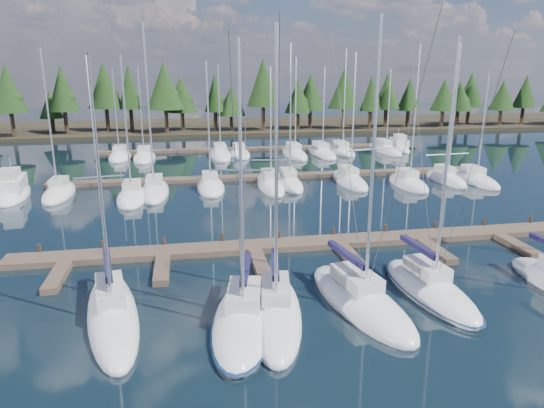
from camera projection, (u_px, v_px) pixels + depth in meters
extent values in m
plane|color=black|center=(299.00, 200.00, 45.66)|extent=(260.00, 260.00, 0.00)
cube|color=#2B2518|center=(234.00, 126.00, 102.47)|extent=(220.00, 30.00, 0.60)
cube|color=brown|center=(337.00, 241.00, 34.22)|extent=(44.00, 2.00, 0.40)
cube|color=brown|center=(57.00, 277.00, 28.34)|extent=(0.90, 4.00, 0.40)
cube|color=brown|center=(162.00, 270.00, 29.35)|extent=(0.90, 4.00, 0.40)
cube|color=brown|center=(260.00, 263.00, 30.37)|extent=(0.90, 4.00, 0.40)
cube|color=brown|center=(351.00, 257.00, 31.38)|extent=(0.90, 4.00, 0.40)
cube|color=brown|center=(437.00, 251.00, 32.39)|extent=(0.90, 4.00, 0.40)
cube|color=brown|center=(517.00, 246.00, 33.40)|extent=(0.90, 4.00, 0.40)
cylinder|color=#31241B|center=(39.00, 251.00, 31.73)|extent=(0.26, 0.26, 0.90)
cylinder|color=#31241B|center=(103.00, 247.00, 32.41)|extent=(0.26, 0.26, 0.90)
cylinder|color=#31241B|center=(164.00, 244.00, 33.08)|extent=(0.26, 0.26, 0.90)
cylinder|color=#31241B|center=(223.00, 240.00, 33.75)|extent=(0.26, 0.26, 0.90)
cylinder|color=#31241B|center=(279.00, 237.00, 34.43)|extent=(0.26, 0.26, 0.90)
cylinder|color=#31241B|center=(333.00, 233.00, 35.10)|extent=(0.26, 0.26, 0.90)
cylinder|color=#31241B|center=(385.00, 230.00, 35.78)|extent=(0.26, 0.26, 0.90)
cylinder|color=#31241B|center=(435.00, 227.00, 36.45)|extent=(0.26, 0.26, 0.90)
cylinder|color=#31241B|center=(484.00, 225.00, 37.12)|extent=(0.26, 0.26, 0.90)
cylinder|color=#31241B|center=(530.00, 222.00, 37.80)|extent=(0.26, 0.26, 0.90)
cube|color=brown|center=(279.00, 176.00, 55.08)|extent=(50.00, 1.80, 0.40)
cube|color=brown|center=(254.00, 149.00, 74.05)|extent=(46.00, 1.80, 0.40)
ellipsoid|color=silver|center=(113.00, 316.00, 23.94)|extent=(4.19, 10.56, 1.90)
cube|color=beige|center=(110.00, 290.00, 24.08)|extent=(1.88, 3.48, 0.70)
cylinder|color=silver|center=(100.00, 189.00, 21.70)|extent=(0.19, 0.19, 11.49)
cylinder|color=silver|center=(108.00, 267.00, 24.99)|extent=(0.93, 4.48, 0.12)
cube|color=#18153A|center=(107.00, 264.00, 24.95)|extent=(1.12, 4.32, 0.30)
cylinder|color=silver|center=(99.00, 177.00, 21.55)|extent=(2.13, 0.45, 0.07)
cylinder|color=#3F3F44|center=(102.00, 205.00, 19.74)|extent=(0.82, 4.39, 11.80)
cylinder|color=#3F3F44|center=(99.00, 180.00, 24.20)|extent=(1.01, 5.40, 11.81)
ellipsoid|color=silver|center=(244.00, 321.00, 23.52)|extent=(4.59, 9.31, 1.90)
cube|color=beige|center=(244.00, 294.00, 23.62)|extent=(2.13, 3.11, 0.70)
cylinder|color=silver|center=(241.00, 184.00, 21.22)|extent=(0.19, 0.19, 12.20)
cylinder|color=silver|center=(246.00, 271.00, 24.45)|extent=(0.87, 3.87, 0.12)
cube|color=#18153A|center=(246.00, 269.00, 24.41)|extent=(1.07, 3.74, 0.30)
cylinder|color=silver|center=(241.00, 170.00, 21.05)|extent=(2.60, 0.58, 0.07)
cylinder|color=#3F3F44|center=(237.00, 198.00, 19.41)|extent=(0.77, 3.79, 12.51)
cylinder|color=#3F3F44|center=(245.00, 176.00, 23.53)|extent=(0.95, 4.67, 12.51)
ellipsoid|color=#0E2448|center=(244.00, 320.00, 23.50)|extent=(4.78, 9.68, 0.18)
ellipsoid|color=silver|center=(276.00, 315.00, 24.11)|extent=(3.96, 9.45, 1.90)
cube|color=beige|center=(276.00, 289.00, 24.22)|extent=(1.84, 3.12, 0.70)
cylinder|color=silver|center=(276.00, 174.00, 21.71)|extent=(0.18, 0.18, 12.81)
cylinder|color=silver|center=(275.00, 266.00, 25.08)|extent=(0.76, 4.00, 0.12)
cube|color=#18153A|center=(275.00, 263.00, 25.04)|extent=(0.96, 3.86, 0.30)
cylinder|color=silver|center=(276.00, 160.00, 21.54)|extent=(2.26, 0.43, 0.07)
cylinder|color=#3F3F44|center=(277.00, 188.00, 19.86)|extent=(0.66, 3.92, 13.12)
cylinder|color=#3F3F44|center=(275.00, 167.00, 24.09)|extent=(0.81, 4.83, 13.12)
ellipsoid|color=silver|center=(360.00, 302.00, 25.37)|extent=(4.56, 9.77, 1.90)
cube|color=beige|center=(357.00, 278.00, 25.48)|extent=(2.12, 3.25, 0.70)
cylinder|color=silver|center=(373.00, 163.00, 22.93)|extent=(0.19, 0.19, 13.31)
cylinder|color=silver|center=(347.00, 257.00, 26.29)|extent=(0.86, 4.09, 0.12)
cube|color=#18153A|center=(347.00, 255.00, 26.25)|extent=(1.05, 3.95, 0.30)
cylinder|color=silver|center=(374.00, 149.00, 22.75)|extent=(2.61, 0.54, 0.07)
cylinder|color=#3F3F44|center=(397.00, 175.00, 21.15)|extent=(0.76, 4.01, 13.62)
cylinder|color=#3F3F44|center=(347.00, 158.00, 25.22)|extent=(0.92, 4.93, 13.62)
ellipsoid|color=silver|center=(429.00, 291.00, 26.64)|extent=(3.38, 8.56, 1.90)
cube|color=beige|center=(427.00, 268.00, 26.70)|extent=(1.70, 2.79, 0.70)
cylinder|color=silver|center=(446.00, 167.00, 24.35)|extent=(0.17, 0.17, 12.44)
cylinder|color=silver|center=(418.00, 249.00, 27.44)|extent=(0.43, 3.68, 0.12)
cube|color=#18153A|center=(419.00, 247.00, 27.39)|extent=(0.65, 3.53, 0.30)
cylinder|color=silver|center=(448.00, 154.00, 24.18)|extent=(2.41, 0.28, 0.07)
cylinder|color=#3F3F44|center=(469.00, 177.00, 22.71)|extent=(0.34, 3.61, 12.75)
cylinder|color=#3F3F44|center=(422.00, 162.00, 26.45)|extent=(0.41, 4.45, 12.75)
ellipsoid|color=#0E2448|center=(429.00, 290.00, 26.62)|extent=(3.52, 8.90, 0.18)
ellipsoid|color=silver|center=(59.00, 194.00, 47.32)|extent=(2.60, 7.96, 1.90)
cube|color=beige|center=(59.00, 181.00, 47.37)|extent=(1.43, 2.55, 0.70)
cylinder|color=silver|center=(49.00, 120.00, 44.98)|extent=(0.16, 0.16, 12.85)
ellipsoid|color=silver|center=(132.00, 198.00, 45.93)|extent=(2.77, 7.88, 1.90)
cube|color=beige|center=(132.00, 185.00, 45.98)|extent=(1.52, 2.52, 0.70)
cylinder|color=silver|center=(126.00, 125.00, 43.69)|extent=(0.16, 0.16, 12.16)
ellipsoid|color=silver|center=(155.00, 192.00, 48.03)|extent=(2.76, 9.09, 1.90)
cube|color=beige|center=(154.00, 180.00, 48.14)|extent=(1.52, 2.91, 0.70)
cylinder|color=silver|center=(149.00, 107.00, 45.35)|extent=(0.16, 0.16, 15.03)
ellipsoid|color=silver|center=(211.00, 188.00, 49.86)|extent=(2.82, 7.71, 1.90)
cube|color=beige|center=(210.00, 176.00, 49.91)|extent=(1.55, 2.47, 0.70)
cylinder|color=silver|center=(209.00, 123.00, 47.70)|extent=(0.16, 0.16, 11.70)
ellipsoid|color=silver|center=(270.00, 186.00, 50.69)|extent=(2.52, 9.36, 1.90)
cube|color=beige|center=(269.00, 174.00, 50.82)|extent=(1.38, 3.00, 0.70)
cylinder|color=silver|center=(271.00, 125.00, 48.52)|extent=(0.16, 0.16, 11.16)
ellipsoid|color=silver|center=(289.00, 184.00, 51.50)|extent=(2.46, 8.37, 1.90)
cube|color=beige|center=(288.00, 172.00, 51.58)|extent=(1.35, 2.68, 0.70)
cylinder|color=silver|center=(291.00, 113.00, 49.08)|extent=(0.16, 0.16, 13.37)
ellipsoid|color=silver|center=(349.00, 182.00, 52.65)|extent=(2.69, 9.20, 1.90)
cube|color=beige|center=(348.00, 170.00, 52.77)|extent=(1.48, 2.94, 0.70)
cylinder|color=silver|center=(354.00, 116.00, 50.30)|extent=(0.16, 0.16, 12.58)
ellipsoid|color=silver|center=(408.00, 184.00, 51.35)|extent=(2.81, 7.60, 1.90)
cube|color=beige|center=(407.00, 173.00, 51.39)|extent=(1.55, 2.43, 0.70)
cylinder|color=silver|center=(415.00, 113.00, 48.97)|extent=(0.16, 0.16, 13.31)
ellipsoid|color=silver|center=(446.00, 180.00, 53.32)|extent=(2.43, 7.65, 1.90)
cube|color=beige|center=(445.00, 169.00, 53.36)|extent=(1.34, 2.45, 0.70)
cylinder|color=silver|center=(455.00, 111.00, 50.91)|extent=(0.16, 0.16, 13.47)
ellipsoid|color=silver|center=(474.00, 181.00, 53.02)|extent=(2.60, 8.52, 1.90)
cube|color=beige|center=(473.00, 169.00, 53.11)|extent=(1.43, 2.73, 0.70)
cylinder|color=silver|center=(483.00, 123.00, 50.93)|extent=(0.16, 0.16, 10.85)
ellipsoid|color=silver|center=(120.00, 157.00, 67.06)|extent=(2.89, 7.99, 1.90)
cube|color=beige|center=(120.00, 148.00, 67.11)|extent=(1.59, 2.56, 0.70)
cylinder|color=silver|center=(116.00, 111.00, 64.97)|extent=(0.16, 0.16, 11.00)
ellipsoid|color=silver|center=(145.00, 158.00, 66.45)|extent=(2.92, 8.46, 1.90)
cube|color=beige|center=(144.00, 149.00, 66.53)|extent=(1.61, 2.71, 0.70)
cylinder|color=silver|center=(141.00, 110.00, 64.29)|extent=(0.16, 0.16, 11.41)
ellipsoid|color=silver|center=(220.00, 155.00, 68.88)|extent=(2.89, 11.10, 1.90)
cube|color=beige|center=(220.00, 146.00, 69.09)|extent=(1.59, 3.55, 0.70)
cylinder|color=silver|center=(219.00, 108.00, 66.58)|extent=(0.16, 0.16, 11.52)
ellipsoid|color=silver|center=(240.00, 155.00, 69.19)|extent=(2.88, 8.20, 1.90)
cube|color=beige|center=(239.00, 146.00, 69.26)|extent=(1.58, 2.62, 0.70)
cylinder|color=silver|center=(239.00, 103.00, 66.85)|extent=(0.16, 0.16, 12.84)
ellipsoid|color=silver|center=(294.00, 154.00, 69.35)|extent=(2.90, 10.63, 1.90)
cube|color=beige|center=(294.00, 146.00, 69.53)|extent=(1.59, 3.40, 0.70)
cylinder|color=silver|center=(296.00, 104.00, 66.94)|extent=(0.16, 0.16, 12.48)
ellipsoid|color=silver|center=(322.00, 153.00, 70.25)|extent=(2.99, 10.89, 1.90)
cube|color=beige|center=(321.00, 145.00, 70.45)|extent=(1.64, 3.49, 0.70)
cylinder|color=silver|center=(324.00, 108.00, 67.98)|extent=(0.16, 0.16, 11.34)
ellipsoid|color=silver|center=(342.00, 152.00, 71.37)|extent=(2.99, 8.40, 1.90)
cube|color=beige|center=(341.00, 144.00, 71.44)|extent=(1.64, 2.69, 0.70)
cylinder|color=silver|center=(345.00, 99.00, 68.91)|extent=(0.16, 0.16, 13.63)
ellipsoid|color=silver|center=(385.00, 150.00, 72.92)|extent=(2.75, 10.84, 1.90)
cube|color=beige|center=(384.00, 142.00, 73.12)|extent=(1.51, 3.47, 0.70)
cylinder|color=silver|center=(389.00, 108.00, 70.70)|extent=(0.16, 0.16, 11.03)
ellipsoid|color=silver|center=(13.00, 195.00, 47.16)|extent=(4.21, 9.25, 1.78)
cube|color=silver|center=(11.00, 183.00, 46.84)|extent=(2.90, 5.17, 1.19)
cube|color=beige|center=(9.00, 174.00, 46.17)|extent=(2.06, 3.32, 0.89)
cylinder|color=silver|center=(10.00, 165.00, 47.23)|extent=(0.09, 0.09, 1.59)
ellipsoid|color=silver|center=(399.00, 149.00, 74.38)|extent=(3.75, 8.08, 1.56)
cube|color=silver|center=(399.00, 142.00, 74.10)|extent=(2.58, 4.52, 1.04)
cube|color=beige|center=(400.00, 137.00, 73.49)|extent=(1.83, 2.91, 0.78)
cylinder|color=silver|center=(398.00, 133.00, 74.48)|extent=(0.09, 0.09, 1.38)
cylinder|color=black|center=(13.00, 125.00, 83.50)|extent=(0.70, 0.70, 4.18)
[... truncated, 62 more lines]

